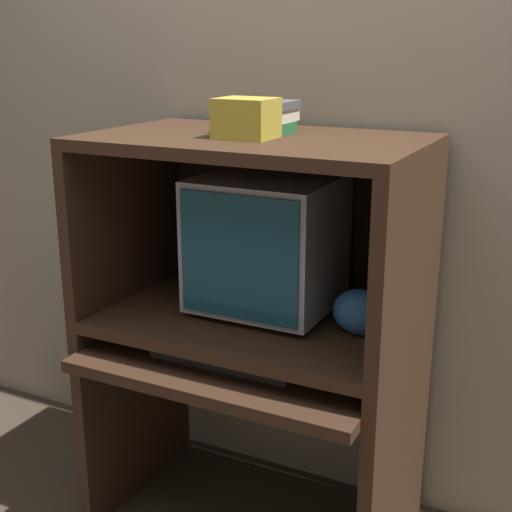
{
  "coord_description": "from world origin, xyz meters",
  "views": [
    {
      "loc": [
        0.94,
        -1.55,
        1.58
      ],
      "look_at": [
        0.0,
        0.31,
        0.95
      ],
      "focal_mm": 50.0,
      "sensor_mm": 36.0,
      "label": 1
    }
  ],
  "objects_px": {
    "crt_monitor": "(267,243)",
    "book_stack": "(261,116)",
    "keyboard": "(228,357)",
    "storage_box": "(245,118)",
    "mouse": "(315,377)",
    "snack_bag": "(360,312)"
  },
  "relations": [
    {
      "from": "crt_monitor",
      "to": "book_stack",
      "type": "distance_m",
      "value": 0.39
    },
    {
      "from": "keyboard",
      "to": "book_stack",
      "type": "bearing_deg",
      "value": 92.62
    },
    {
      "from": "book_stack",
      "to": "storage_box",
      "type": "relative_size",
      "value": 1.2
    },
    {
      "from": "mouse",
      "to": "book_stack",
      "type": "distance_m",
      "value": 0.78
    },
    {
      "from": "keyboard",
      "to": "book_stack",
      "type": "distance_m",
      "value": 0.73
    },
    {
      "from": "keyboard",
      "to": "storage_box",
      "type": "distance_m",
      "value": 0.7
    },
    {
      "from": "storage_box",
      "to": "book_stack",
      "type": "bearing_deg",
      "value": 97.63
    },
    {
      "from": "crt_monitor",
      "to": "snack_bag",
      "type": "relative_size",
      "value": 2.59
    },
    {
      "from": "mouse",
      "to": "keyboard",
      "type": "bearing_deg",
      "value": 178.04
    },
    {
      "from": "storage_box",
      "to": "mouse",
      "type": "bearing_deg",
      "value": -22.85
    },
    {
      "from": "snack_bag",
      "to": "storage_box",
      "type": "relative_size",
      "value": 1.03
    },
    {
      "from": "snack_bag",
      "to": "keyboard",
      "type": "bearing_deg",
      "value": -154.69
    },
    {
      "from": "keyboard",
      "to": "mouse",
      "type": "xyz_separation_m",
      "value": [
        0.28,
        -0.01,
        0.0
      ]
    },
    {
      "from": "keyboard",
      "to": "mouse",
      "type": "bearing_deg",
      "value": -1.96
    },
    {
      "from": "snack_bag",
      "to": "book_stack",
      "type": "relative_size",
      "value": 0.86
    },
    {
      "from": "mouse",
      "to": "storage_box",
      "type": "xyz_separation_m",
      "value": [
        -0.28,
        0.12,
        0.69
      ]
    },
    {
      "from": "keyboard",
      "to": "snack_bag",
      "type": "bearing_deg",
      "value": 25.31
    },
    {
      "from": "book_stack",
      "to": "keyboard",
      "type": "bearing_deg",
      "value": -87.38
    },
    {
      "from": "crt_monitor",
      "to": "book_stack",
      "type": "bearing_deg",
      "value": 148.47
    },
    {
      "from": "crt_monitor",
      "to": "storage_box",
      "type": "height_order",
      "value": "storage_box"
    },
    {
      "from": "keyboard",
      "to": "mouse",
      "type": "height_order",
      "value": "mouse"
    },
    {
      "from": "snack_bag",
      "to": "crt_monitor",
      "type": "bearing_deg",
      "value": 170.72
    }
  ]
}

